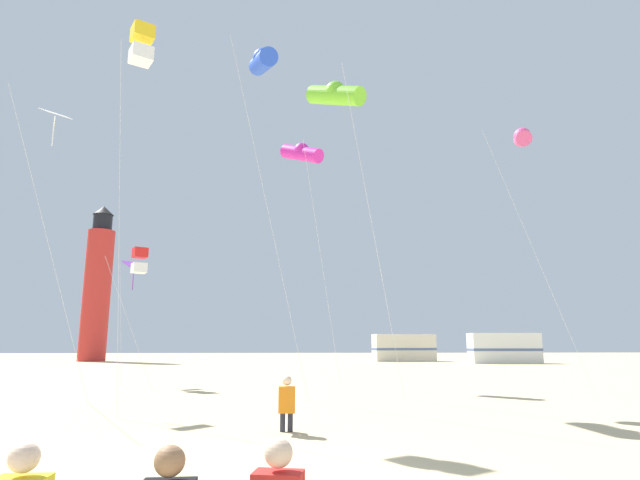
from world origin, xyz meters
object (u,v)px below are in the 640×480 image
Objects in this scene: kite_box_gold at (142,45)px; lighthouse_distant at (97,287)px; kite_flyer_standing at (287,403)px; rv_van_white at (504,348)px; rv_van_cream at (404,348)px; kite_diamond_white at (55,124)px; kite_tube_blue at (263,61)px; kite_tube_rainbow at (522,138)px; kite_tube_lime at (335,94)px; kite_box_scarlet at (140,261)px; kite_tube_magenta at (302,153)px; kite_diamond_violet at (133,268)px.

lighthouse_distant is (-16.11, 42.96, -2.63)m from kite_box_gold.
kite_flyer_standing is 0.18× the size of rv_van_white.
lighthouse_distant is at bearing -66.36° from kite_flyer_standing.
kite_box_gold is 1.68× the size of rv_van_cream.
kite_diamond_white is 7.82m from kite_tube_blue.
kite_tube_rainbow is 12.48m from kite_tube_blue.
kite_tube_lime is 0.69× the size of lighthouse_distant.
kite_box_gold is 45.95m from lighthouse_distant.
lighthouse_distant is at bearing 110.55° from kite_box_gold.
rv_van_cream is at bearing -105.95° from kite_flyer_standing.
kite_flyer_standing is at bearing -61.73° from kite_box_scarlet.
lighthouse_distant is (-20.51, 46.00, 7.22)m from kite_flyer_standing.
kite_tube_lime is at bearing -110.24° from rv_van_cream.
kite_flyer_standing is at bearing -92.60° from kite_tube_magenta.
kite_tube_blue reaches higher than kite_diamond_violet.
kite_diamond_violet is 0.87× the size of rv_van_white.
kite_box_scarlet is 7.40m from kite_diamond_white.
kite_tube_blue is 1.99× the size of rv_van_cream.
kite_flyer_standing is 13.62m from kite_diamond_white.
kite_diamond_white is at bearing -143.50° from kite_tube_magenta.
lighthouse_distant reaches higher than kite_diamond_violet.
lighthouse_distant reaches higher than kite_tube_magenta.
lighthouse_distant is at bearing 116.52° from kite_tube_blue.
kite_box_gold is (-3.34, -3.99, -1.93)m from kite_tube_blue.
rv_van_white is at bearing 42.90° from kite_box_scarlet.
kite_diamond_violet is 36.44m from rv_van_cream.
kite_flyer_standing is 0.10× the size of kite_tube_lime.
kite_tube_rainbow is at bearing -135.16° from kite_flyer_standing.
kite_tube_magenta is 1.78× the size of rv_van_white.
rv_van_cream is at bearing 67.90° from kite_box_gold.
kite_tube_magenta reaches higher than rv_van_white.
lighthouse_distant is at bearing 172.20° from rv_van_white.
kite_diamond_violet is 0.49× the size of kite_tube_magenta.
kite_box_scarlet is at bearing -63.28° from kite_diamond_violet.
kite_tube_magenta reaches higher than kite_tube_lime.
kite_box_scarlet is 1.32m from kite_diamond_violet.
kite_tube_rainbow reaches higher than kite_diamond_violet.
kite_tube_magenta reaches higher than kite_box_scarlet.
lighthouse_distant is 33.48m from rv_van_cream.
kite_diamond_white is at bearing -179.69° from kite_tube_lime.
kite_tube_magenta reaches higher than kite_diamond_white.
rv_van_cream is (12.29, 44.15, 0.78)m from kite_flyer_standing.
kite_tube_blue is 1.18× the size of kite_box_gold.
rv_van_white is (9.73, 26.97, -9.75)m from kite_tube_rainbow.
kite_box_scarlet is 0.53× the size of kite_tube_lime.
kite_tube_blue is (5.67, -5.49, 6.90)m from kite_box_scarlet.
kite_tube_blue reaches higher than kite_flyer_standing.
kite_tube_rainbow reaches higher than kite_box_gold.
kite_tube_rainbow is at bearing -48.35° from lighthouse_distant.
kite_tube_blue reaches higher than kite_diamond_white.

